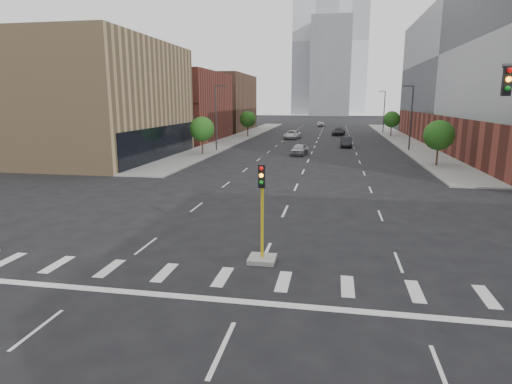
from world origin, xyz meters
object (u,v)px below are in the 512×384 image
(median_traffic_signal, at_px, (262,241))
(car_distant, at_px, (321,124))
(car_far_left, at_px, (292,135))
(car_deep_right, at_px, (339,132))
(car_mid_right, at_px, (346,142))
(car_near_left, at_px, (299,149))

(median_traffic_signal, xyz_separation_m, car_distant, (-0.83, 101.41, -0.23))
(median_traffic_signal, height_order, car_far_left, median_traffic_signal)
(median_traffic_signal, xyz_separation_m, car_deep_right, (3.78, 72.10, -0.21))
(car_mid_right, bearing_deg, car_distant, 95.21)
(car_near_left, distance_m, car_distant, 62.84)
(car_near_left, relative_size, car_far_left, 0.79)
(car_near_left, distance_m, car_mid_right, 12.55)
(car_deep_right, bearing_deg, car_mid_right, -78.19)
(median_traffic_signal, relative_size, car_distant, 1.00)
(car_near_left, xyz_separation_m, car_distant, (0.67, 62.84, 0.00))
(median_traffic_signal, bearing_deg, car_near_left, 92.23)
(car_far_left, xyz_separation_m, car_deep_right, (8.54, 9.59, -0.00))
(car_far_left, relative_size, car_distant, 1.26)
(car_distant, bearing_deg, car_far_left, -105.24)
(car_near_left, distance_m, car_far_left, 24.16)
(car_near_left, bearing_deg, car_far_left, 105.76)
(car_deep_right, xyz_separation_m, car_distant, (-4.61, 29.31, -0.02))
(median_traffic_signal, xyz_separation_m, car_far_left, (-4.76, 62.51, -0.21))
(car_far_left, xyz_separation_m, car_distant, (3.94, 38.90, -0.02))
(car_deep_right, height_order, car_distant, car_deep_right)
(car_near_left, xyz_separation_m, car_far_left, (-3.26, 23.94, 0.02))
(median_traffic_signal, distance_m, car_mid_right, 49.68)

